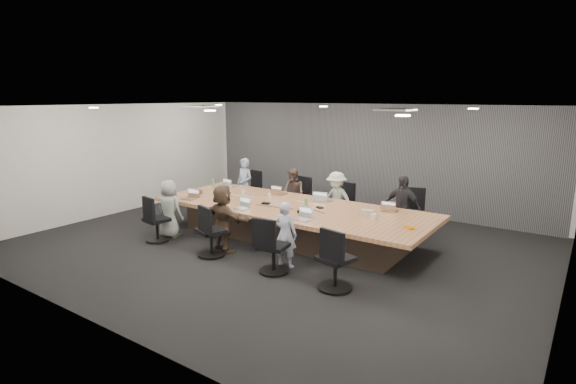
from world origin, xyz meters
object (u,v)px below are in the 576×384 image
Objects in this scene: laptop_5 at (241,208)px; bottle_green_right at (306,205)px; bottle_clear at (243,194)px; person_4 at (169,209)px; mug_brown at (201,192)px; stapler at (300,212)px; laptop_3 at (392,210)px; chair_5 at (211,235)px; snack_packet at (409,228)px; person_1 at (293,194)px; chair_2 at (343,209)px; laptop_1 at (280,194)px; person_3 at (402,207)px; laptop_4 at (188,199)px; laptop_6 at (302,219)px; chair_3 at (407,216)px; bottle_green_left at (213,183)px; chair_6 at (274,250)px; chair_4 at (157,223)px; person_5 at (223,218)px; chair_0 at (253,193)px; laptop_2 at (324,200)px; chair_7 at (335,264)px; person_2 at (336,200)px; person_6 at (285,234)px; chair_1 at (301,201)px; person_0 at (244,185)px; laptop_0 at (231,186)px; canvas_bag at (368,213)px; conference_table at (291,221)px.

laptop_5 is 1.17× the size of bottle_green_right.
bottle_green_right reaches higher than bottle_clear.
mug_brown is at bearing -90.09° from person_4.
laptop_3 is at bearing 65.96° from stapler.
snack_packet is (3.33, 1.48, 0.34)m from chair_5.
laptop_3 is at bearing 0.75° from person_1.
chair_2 is 0.59× the size of person_4.
person_3 reaches higher than laptop_1.
laptop_3 is at bearing 9.54° from laptop_4.
person_4 is 4.12× the size of laptop_6.
person_3 is at bearing 11.99° from person_1.
chair_3 is at bearing 70.63° from chair_5.
bottle_green_left is at bearing 97.03° from laptop_4.
laptop_5 is (1.56, 0.00, 0.00)m from laptop_4.
chair_6 is 2.63× the size of laptop_6.
chair_2 is 0.86× the size of chair_3.
person_5 reaches higher than chair_4.
chair_0 reaches higher than chair_2.
chair_5 is 2.45× the size of laptop_2.
person_3 is at bearing 67.59° from chair_5.
laptop_5 and laptop_6 have the same top height.
chair_5 is 4.89× the size of snack_packet.
laptop_4 is (-4.25, 0.90, 0.32)m from chair_7.
person_1 is at bearing 155.75° from snack_packet.
person_2 reaches higher than person_6.
chair_3 is 1.05× the size of chair_5.
chair_4 is at bearing -102.53° from person_1.
laptop_6 is 0.43m from stapler.
laptop_5 is (0.17, -2.50, 0.36)m from chair_1.
person_0 is at bearing 134.96° from laptop_5.
chair_1 is at bearing -44.95° from laptop_2.
laptop_5 is (1.56, 0.55, 0.12)m from person_4.
bottle_clear is at bearing 134.40° from laptop_5.
person_4 reaches higher than laptop_0.
person_2 is (2.76, 0.55, -0.10)m from laptop_0.
person_2 is 12.67× the size of mug_brown.
laptop_2 is (1.03, 2.50, 0.33)m from chair_5.
chair_3 is 5.03× the size of stapler.
bottle_green_left is at bearing 164.95° from laptop_6.
laptop_1 is (-0.17, 2.50, 0.33)m from chair_5.
laptop_6 is 1.27× the size of canvas_bag.
bottle_green_left is (-1.97, 1.23, 0.10)m from laptop_5.
laptop_4 is at bearing -99.01° from person_4.
laptop_2 is 0.28× the size of person_6.
person_3 is 3.49m from bottle_clear.
stapler is at bearing -124.56° from person_3.
laptop_6 is (1.65, -2.15, 0.11)m from person_1.
laptop_6 is at bearing -40.52° from person_1.
chair_1 is (-0.85, 1.70, -0.01)m from conference_table.
bottle_green_left is (-1.80, -0.37, 0.10)m from laptop_1.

